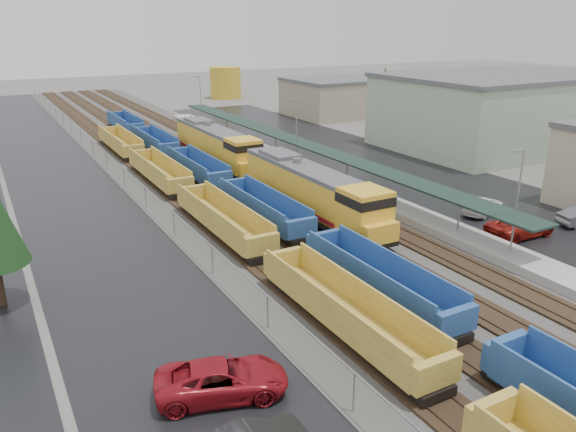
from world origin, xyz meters
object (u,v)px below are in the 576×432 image
well_string_yellow (272,258)px  parked_car_east_b (521,226)px  storage_tank (225,83)px  parked_car_west_c (222,379)px  parked_car_east_c (484,206)px  well_string_blue (263,209)px  locomotive_trail (217,146)px  locomotive_lead (313,192)px

well_string_yellow → parked_car_east_b: 20.43m
storage_tank → parked_car_west_c: storage_tank is taller
parked_car_east_c → well_string_blue: bearing=51.5°
locomotive_trail → locomotive_lead: bearing=-90.0°
parked_car_west_c → locomotive_lead: bearing=-24.1°
locomotive_trail → well_string_yellow: 30.05m
locomotive_trail → well_string_yellow: bearing=-105.5°
storage_tank → well_string_blue: bearing=-110.9°
parked_car_west_c → parked_car_east_c: bearing=-50.5°
well_string_yellow → well_string_blue: (4.00, 9.30, -0.00)m
parked_car_east_b → locomotive_trail: bearing=21.9°
locomotive_trail → well_string_blue: (-4.00, -19.64, -1.29)m
well_string_blue → locomotive_trail: bearing=78.5°
parked_car_west_c → parked_car_east_c: parked_car_west_c is taller
well_string_blue → parked_car_east_b: size_ratio=18.36×
locomotive_trail → parked_car_west_c: size_ratio=3.43×
locomotive_lead → parked_car_east_b: size_ratio=3.50×
parked_car_east_b → storage_tank: bearing=-7.1°
parked_car_west_c → parked_car_east_b: 28.97m
parked_car_east_b → parked_car_east_c: (1.65, 5.24, -0.08)m
well_string_yellow → well_string_blue: 10.12m
locomotive_lead → locomotive_trail: bearing=90.0°
well_string_blue → parked_car_east_c: bearing=-22.2°
well_string_blue → storage_tank: storage_tank is taller
well_string_blue → parked_car_west_c: well_string_blue is taller
locomotive_lead → well_string_blue: 4.42m
parked_car_east_c → locomotive_lead: bearing=50.6°
well_string_yellow → well_string_blue: size_ratio=0.93×
parked_car_west_c → storage_tank: bearing=-6.3°
locomotive_lead → parked_car_east_b: locomotive_lead is taller
locomotive_lead → well_string_yellow: locomotive_lead is taller
well_string_blue → locomotive_lead: bearing=-18.8°
locomotive_lead → parked_car_west_c: bearing=-131.0°
storage_tank → parked_car_east_c: storage_tank is taller
well_string_blue → storage_tank: 81.62m
locomotive_lead → parked_car_west_c: 24.28m
storage_tank → parked_car_east_c: size_ratio=1.34×
locomotive_trail → parked_car_east_b: (12.17, -32.15, -1.64)m
locomotive_trail → well_string_blue: 20.08m
locomotive_trail → storage_tank: bearing=66.1°
well_string_blue → parked_car_east_c: size_ratio=21.39×
locomotive_trail → storage_tank: size_ratio=3.04×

